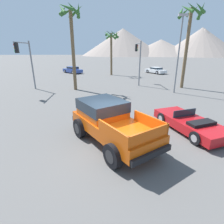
% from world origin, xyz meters
% --- Properties ---
extents(ground_plane, '(320.00, 320.00, 0.00)m').
position_xyz_m(ground_plane, '(0.00, 0.00, 0.00)').
color(ground_plane, '#5B5956').
extents(orange_pickup_truck, '(4.37, 5.44, 1.94)m').
position_xyz_m(orange_pickup_truck, '(-0.28, 0.73, 1.11)').
color(orange_pickup_truck, '#CC4C0C').
rests_on(orange_pickup_truck, ground_plane).
extents(red_convertible_car, '(2.99, 4.70, 1.08)m').
position_xyz_m(red_convertible_car, '(4.27, 1.55, 0.43)').
color(red_convertible_car, '#B21419').
rests_on(red_convertible_car, ground_plane).
extents(parked_car_white, '(3.58, 4.50, 1.15)m').
position_xyz_m(parked_car_white, '(9.76, 26.60, 0.59)').
color(parked_car_white, white).
rests_on(parked_car_white, ground_plane).
extents(parked_car_blue, '(4.24, 4.48, 1.23)m').
position_xyz_m(parked_car_blue, '(-6.27, 27.93, 0.62)').
color(parked_car_blue, '#334C9E').
rests_on(parked_car_blue, ground_plane).
extents(traffic_light_main, '(0.38, 3.24, 5.29)m').
position_xyz_m(traffic_light_main, '(4.07, 15.91, 3.68)').
color(traffic_light_main, slate).
rests_on(traffic_light_main, ground_plane).
extents(traffic_light_crosswalk, '(0.38, 3.58, 5.20)m').
position_xyz_m(traffic_light_crosswalk, '(-8.37, 12.04, 3.64)').
color(traffic_light_crosswalk, slate).
rests_on(traffic_light_crosswalk, ground_plane).
extents(street_lamp_post, '(0.90, 0.24, 7.43)m').
position_xyz_m(street_lamp_post, '(7.01, 10.62, 4.48)').
color(street_lamp_post, slate).
rests_on(street_lamp_post, ground_plane).
extents(palm_tree_tall, '(2.62, 2.64, 8.68)m').
position_xyz_m(palm_tree_tall, '(-3.65, 12.88, 6.42)').
color(palm_tree_tall, brown).
rests_on(palm_tree_tall, ground_plane).
extents(palm_tree_short, '(2.84, 2.81, 8.90)m').
position_xyz_m(palm_tree_short, '(8.90, 13.13, 6.61)').
color(palm_tree_short, brown).
rests_on(palm_tree_short, ground_plane).
extents(palm_tree_leaning, '(3.00, 3.00, 7.40)m').
position_xyz_m(palm_tree_leaning, '(1.17, 24.80, 5.58)').
color(palm_tree_leaning, brown).
rests_on(palm_tree_leaning, ground_plane).
extents(distant_mountain_range, '(109.41, 74.09, 19.28)m').
position_xyz_m(distant_mountain_range, '(42.77, 125.90, 8.77)').
color(distant_mountain_range, gray).
rests_on(distant_mountain_range, ground_plane).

